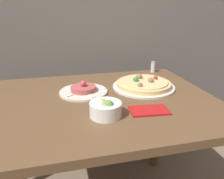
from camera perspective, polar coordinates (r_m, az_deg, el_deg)
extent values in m
cube|color=brown|center=(1.06, -3.13, -3.37)|extent=(1.12, 0.85, 0.03)
cylinder|color=brown|center=(1.59, -23.93, -12.41)|extent=(0.06, 0.06, 0.74)
cylinder|color=brown|center=(1.69, 11.71, -8.74)|extent=(0.06, 0.06, 0.74)
cylinder|color=silver|center=(1.21, 8.22, 0.75)|extent=(0.34, 0.34, 0.01)
cylinder|color=#E5C17F|center=(1.21, 8.25, 1.43)|extent=(0.30, 0.30, 0.02)
cylinder|color=beige|center=(1.20, 8.29, 2.06)|extent=(0.26, 0.26, 0.01)
sphere|color=#387F33|center=(1.19, 6.22, 2.59)|extent=(0.03, 0.03, 0.03)
sphere|color=#997047|center=(1.19, 10.07, 2.39)|extent=(0.03, 0.03, 0.03)
sphere|color=#997047|center=(1.12, 7.34, 1.20)|extent=(0.03, 0.03, 0.03)
sphere|color=#997047|center=(1.24, 7.10, 3.37)|extent=(0.03, 0.03, 0.03)
sphere|color=#B22D23|center=(1.24, 11.30, 2.99)|extent=(0.02, 0.02, 0.02)
cylinder|color=silver|center=(1.14, -7.44, -0.57)|extent=(0.25, 0.25, 0.01)
cylinder|color=#B2514C|center=(1.13, -7.48, 0.25)|extent=(0.13, 0.13, 0.02)
sphere|color=#DB4C5B|center=(1.12, -7.55, 1.59)|extent=(0.03, 0.03, 0.03)
cube|color=white|center=(1.15, -2.79, 0.21)|extent=(0.04, 0.02, 0.01)
cube|color=white|center=(1.22, -6.60, 1.39)|extent=(0.03, 0.04, 0.01)
cube|color=white|center=(1.18, -11.44, 0.43)|extent=(0.04, 0.04, 0.01)
cube|color=white|center=(1.08, -11.13, -1.56)|extent=(0.04, 0.04, 0.01)
cube|color=white|center=(1.06, -5.32, -1.75)|extent=(0.03, 0.04, 0.01)
cylinder|color=white|center=(0.88, -1.68, -5.20)|extent=(0.13, 0.13, 0.06)
sphere|color=#8EA34C|center=(0.86, -1.93, -4.05)|extent=(0.03, 0.03, 0.03)
sphere|color=#8EA34C|center=(0.87, -1.67, -3.76)|extent=(0.03, 0.03, 0.03)
sphere|color=#668E42|center=(0.86, -1.09, -4.10)|extent=(0.04, 0.04, 0.04)
sphere|color=#A3B25B|center=(0.90, -2.46, -3.20)|extent=(0.02, 0.02, 0.02)
sphere|color=#B7BC70|center=(0.87, -0.76, -3.85)|extent=(0.03, 0.03, 0.03)
cube|color=red|center=(0.95, 9.68, -5.40)|extent=(0.17, 0.11, 0.01)
cylinder|color=silver|center=(1.51, 10.68, 5.60)|extent=(0.03, 0.03, 0.06)
cylinder|color=#B2B2B7|center=(1.50, 10.77, 6.92)|extent=(0.03, 0.03, 0.01)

